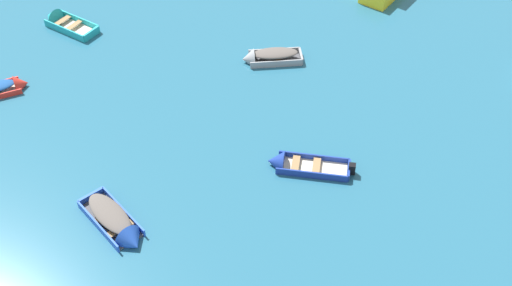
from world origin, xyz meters
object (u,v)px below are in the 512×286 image
at_px(rowboat_grey_outer_left, 266,57).
at_px(rowboat_deep_blue_back_row_right, 293,164).
at_px(rowboat_red_back_row_center, 2,88).
at_px(rowboat_blue_midfield_left, 118,225).
at_px(rowboat_turquoise_foreground_center, 61,21).

distance_m(rowboat_grey_outer_left, rowboat_deep_blue_back_row_right, 7.84).
relative_size(rowboat_grey_outer_left, rowboat_red_back_row_center, 1.01).
height_order(rowboat_deep_blue_back_row_right, rowboat_blue_midfield_left, rowboat_blue_midfield_left).
distance_m(rowboat_grey_outer_left, rowboat_turquoise_foreground_center, 11.97).
bearing_deg(rowboat_blue_midfield_left, rowboat_turquoise_foreground_center, 121.58).
xyz_separation_m(rowboat_grey_outer_left, rowboat_red_back_row_center, (-12.34, -5.03, -0.04)).
distance_m(rowboat_red_back_row_center, rowboat_deep_blue_back_row_right, 15.16).
xyz_separation_m(rowboat_grey_outer_left, rowboat_deep_blue_back_row_right, (2.63, -7.39, -0.11)).
xyz_separation_m(rowboat_grey_outer_left, rowboat_blue_midfield_left, (-3.66, -12.28, 0.01)).
distance_m(rowboat_deep_blue_back_row_right, rowboat_blue_midfield_left, 7.98).
distance_m(rowboat_grey_outer_left, rowboat_red_back_row_center, 13.33).
bearing_deg(rowboat_blue_midfield_left, rowboat_deep_blue_back_row_right, 37.82).
height_order(rowboat_red_back_row_center, rowboat_blue_midfield_left, rowboat_blue_midfield_left).
bearing_deg(rowboat_red_back_row_center, rowboat_turquoise_foreground_center, 86.06).
bearing_deg(rowboat_turquoise_foreground_center, rowboat_blue_midfield_left, -58.42).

